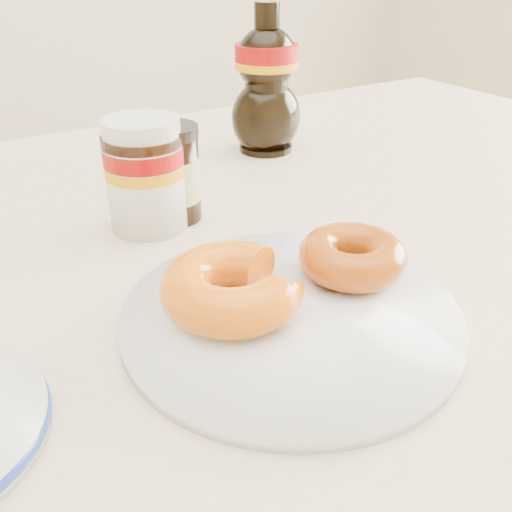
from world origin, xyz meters
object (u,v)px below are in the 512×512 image
syrup_bottle (266,80)px  plate (291,315)px  nutella_jar (145,170)px  donut_whole (352,256)px  dark_jar (170,174)px  dining_table (252,305)px  donut_bitten (232,287)px

syrup_bottle → plate: bearing=-120.1°
nutella_jar → syrup_bottle: bearing=31.4°
donut_whole → syrup_bottle: bearing=68.5°
plate → nutella_jar: 0.22m
donut_whole → dark_jar: bearing=108.9°
donut_whole → dining_table: bearing=99.9°
dining_table → syrup_bottle: syrup_bottle is taller
plate → syrup_bottle: bearing=59.9°
donut_whole → donut_bitten: bearing=176.4°
syrup_bottle → donut_whole: bearing=-111.5°
dining_table → nutella_jar: bearing=136.1°
nutella_jar → syrup_bottle: 0.27m
syrup_bottle → dining_table: bearing=-125.9°
syrup_bottle → dark_jar: (-0.20, -0.14, -0.05)m
dining_table → dark_jar: size_ratio=14.22×
plate → syrup_bottle: size_ratio=1.35×
plate → donut_bitten: donut_bitten is taller
plate → dark_jar: bearing=89.0°
dining_table → plate: bearing=-110.0°
donut_bitten → plate: bearing=-57.1°
dark_jar → syrup_bottle: bearing=33.7°
plate → donut_whole: (0.07, 0.02, 0.02)m
donut_whole → nutella_jar: nutella_jar is taller
nutella_jar → donut_bitten: bearing=-93.6°
dark_jar → donut_bitten: bearing=-101.6°
dining_table → dark_jar: dark_jar is taller
donut_bitten → dark_jar: dark_jar is taller
donut_bitten → syrup_bottle: (0.24, 0.33, 0.06)m
dining_table → donut_bitten: size_ratio=13.08×
donut_bitten → nutella_jar: bearing=62.8°
donut_whole → syrup_bottle: (0.13, 0.34, 0.07)m
donut_whole → nutella_jar: 0.22m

